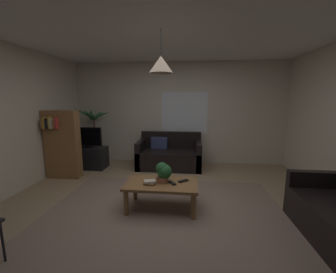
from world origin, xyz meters
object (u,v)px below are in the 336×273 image
object	(u,v)px
coffee_table	(162,187)
remote_on_table_1	(172,183)
remote_on_table_0	(183,181)
tv_stand	(87,158)
book_on_table_1	(150,181)
tv	(86,137)
bookshelf_corner	(62,144)
potted_palm_corner	(94,137)
couch_under_window	(169,156)
book_on_table_0	(150,184)
pendant_lamp	(161,64)
potted_plant_on_table	(163,172)

from	to	relation	value
coffee_table	remote_on_table_1	size ratio (longest dim) A/B	6.62
remote_on_table_0	remote_on_table_1	distance (m)	0.19
remote_on_table_1	tv_stand	bearing A→B (deg)	105.33
book_on_table_1	tv	distance (m)	2.61
tv_stand	bookshelf_corner	xyz separation A→B (m)	(-0.19, -0.66, 0.47)
potted_palm_corner	couch_under_window	bearing A→B (deg)	-6.22
remote_on_table_1	coffee_table	bearing A→B (deg)	136.15
coffee_table	remote_on_table_0	xyz separation A→B (m)	(0.32, 0.07, 0.08)
couch_under_window	tv	size ratio (longest dim) A/B	1.95
couch_under_window	coffee_table	bearing A→B (deg)	-87.33
bookshelf_corner	potted_palm_corner	bearing A→B (deg)	82.18
coffee_table	remote_on_table_1	distance (m)	0.18
book_on_table_0	potted_palm_corner	xyz separation A→B (m)	(-1.89, 2.31, 0.25)
tv	bookshelf_corner	distance (m)	0.66
remote_on_table_1	potted_palm_corner	world-z (taller)	potted_palm_corner
book_on_table_0	pendant_lamp	distance (m)	1.67
book_on_table_1	tv	bearing A→B (deg)	136.20
remote_on_table_1	pendant_lamp	world-z (taller)	pendant_lamp
book_on_table_0	remote_on_table_0	world-z (taller)	book_on_table_0
coffee_table	remote_on_table_0	world-z (taller)	remote_on_table_0
coffee_table	remote_on_table_1	bearing A→B (deg)	-7.90
potted_plant_on_table	book_on_table_1	bearing A→B (deg)	-146.63
potted_plant_on_table	tv	world-z (taller)	tv
coffee_table	tv	world-z (taller)	tv
book_on_table_1	remote_on_table_1	xyz separation A→B (m)	(0.32, 0.06, -0.03)
book_on_table_0	pendant_lamp	world-z (taller)	pendant_lamp
book_on_table_0	book_on_table_1	xyz separation A→B (m)	(0.00, 0.01, 0.03)
couch_under_window	potted_plant_on_table	size ratio (longest dim) A/B	5.05
book_on_table_0	remote_on_table_1	size ratio (longest dim) A/B	0.96
coffee_table	potted_palm_corner	bearing A→B (deg)	132.83
book_on_table_0	tv	world-z (taller)	tv
potted_palm_corner	pendant_lamp	distance (m)	3.34
remote_on_table_0	potted_plant_on_table	xyz separation A→B (m)	(-0.29, -0.04, 0.15)
tv_stand	remote_on_table_0	bearing A→B (deg)	-35.23
book_on_table_0	tv_stand	size ratio (longest dim) A/B	0.17
couch_under_window	tv	world-z (taller)	tv
coffee_table	book_on_table_0	xyz separation A→B (m)	(-0.16, -0.09, 0.08)
tv	pendant_lamp	size ratio (longest dim) A/B	1.34
coffee_table	potted_plant_on_table	distance (m)	0.22
bookshelf_corner	tv	bearing A→B (deg)	73.75
book_on_table_1	bookshelf_corner	distance (m)	2.37
book_on_table_1	tv	xyz separation A→B (m)	(-1.87, 1.79, 0.29)
remote_on_table_1	potted_plant_on_table	bearing A→B (deg)	121.00
book_on_table_0	tv	size ratio (longest dim) A/B	0.20
book_on_table_0	potted_plant_on_table	world-z (taller)	potted_plant_on_table
couch_under_window	pendant_lamp	size ratio (longest dim) A/B	2.62
book_on_table_0	bookshelf_corner	bearing A→B (deg)	150.45
book_on_table_1	bookshelf_corner	bearing A→B (deg)	150.63
tv	pendant_lamp	world-z (taller)	pendant_lamp
coffee_table	book_on_table_0	world-z (taller)	book_on_table_0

